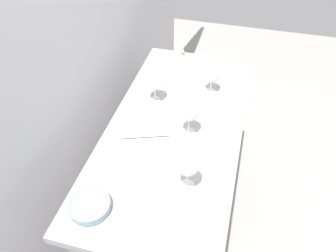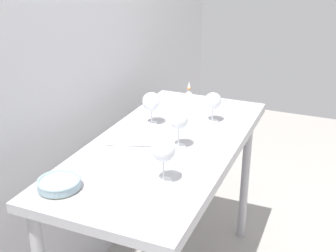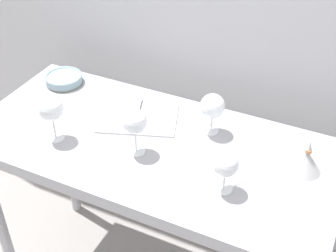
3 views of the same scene
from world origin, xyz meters
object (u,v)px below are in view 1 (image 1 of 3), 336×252
Objects in this scene: decanter_funnel at (182,59)px; tasting_sheet_upper at (180,84)px; tasting_bowl at (90,206)px; wine_glass_far_right at (155,82)px; open_notebook at (145,138)px; wine_glass_near_left at (188,165)px; wine_glass_near_right at (212,75)px; wine_glass_near_center at (189,112)px.

tasting_sheet_upper is at bearing -170.60° from decanter_funnel.
tasting_bowl reaches higher than tasting_sheet_upper.
open_notebook is (-0.30, -0.04, -0.11)m from wine_glass_far_right.
wine_glass_near_left is 0.67× the size of tasting_sheet_upper.
wine_glass_near_right is at bearing -136.20° from decanter_funnel.
wine_glass_far_right reaches higher than tasting_bowl.
tasting_bowl is (-0.20, 0.34, -0.11)m from wine_glass_near_left.
wine_glass_far_right is 0.39m from decanter_funnel.
open_notebook is at bearing 48.84° from wine_glass_near_left.
wine_glass_near_left is at bearing -150.68° from wine_glass_far_right.
wine_glass_near_center is at bearing 172.18° from wine_glass_near_right.
wine_glass_near_center reaches higher than decanter_funnel.
wine_glass_near_left is 1.12× the size of tasting_bowl.
wine_glass_near_right is at bearing -20.67° from tasting_bowl.
wine_glass_near_left reaches higher than wine_glass_far_right.
tasting_bowl is at bearing 175.86° from wine_glass_far_right.
tasting_sheet_upper is 0.90m from tasting_bowl.
wine_glass_far_right is 0.23m from tasting_sheet_upper.
open_notebook is at bearing -159.27° from tasting_sheet_upper.
wine_glass_far_right is 0.32m from wine_glass_near_right.
tasting_bowl is at bearing 148.20° from open_notebook.
decanter_funnel is (0.20, 0.03, 0.04)m from tasting_sheet_upper.
wine_glass_near_center reaches higher than wine_glass_far_right.
wine_glass_near_center is 0.66× the size of tasting_sheet_upper.
wine_glass_near_left is 0.41m from tasting_bowl.
open_notebook is 1.32× the size of tasting_sheet_upper.
wine_glass_near_center is 1.41× the size of decanter_funnel.
wine_glass_near_center is 0.32m from wine_glass_near_left.
wine_glass_near_left is at bearing -165.83° from decanter_funnel.
tasting_bowl is (-0.72, 0.05, -0.09)m from wine_glass_far_right.
wine_glass_near_left is 0.92m from decanter_funnel.
open_notebook is 0.43m from tasting_bowl.
wine_glass_near_right is 0.21m from tasting_sheet_upper.
decanter_funnel is (0.22, 0.21, -0.07)m from wine_glass_near_right.
wine_glass_far_right is 0.32m from open_notebook.
wine_glass_far_right is at bearing 170.11° from decanter_funnel.
wine_glass_near_left is at bearing -136.45° from tasting_sheet_upper.
wine_glass_near_right reaches higher than tasting_bowl.
tasting_bowl is (-0.87, 0.33, -0.09)m from wine_glass_near_right.
tasting_bowl is 1.10m from decanter_funnel.
wine_glass_near_left is at bearing -59.04° from tasting_bowl.
wine_glass_far_right is 0.73m from tasting_bowl.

